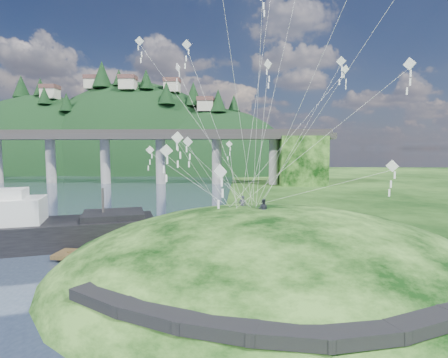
{
  "coord_description": "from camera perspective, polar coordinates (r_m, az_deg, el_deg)",
  "views": [
    {
      "loc": [
        5.47,
        -25.11,
        9.72
      ],
      "look_at": [
        4.0,
        6.0,
        7.0
      ],
      "focal_mm": 28.0,
      "sensor_mm": 36.0,
      "label": 1
    }
  ],
  "objects": [
    {
      "name": "wooden_dock",
      "position": [
        31.58,
        -13.73,
        -12.2
      ],
      "size": [
        14.88,
        3.14,
        1.06
      ],
      "color": "#3D2E19",
      "rests_on": "ground"
    },
    {
      "name": "kite_flyers",
      "position": [
        28.29,
        5.07,
        -3.02
      ],
      "size": [
        2.41,
        2.85,
        1.76
      ],
      "color": "#262833",
      "rests_on": "ground"
    },
    {
      "name": "footpath",
      "position": [
        17.28,
        9.71,
        -21.31
      ],
      "size": [
        22.29,
        5.84,
        0.83
      ],
      "color": "black",
      "rests_on": "ground"
    },
    {
      "name": "work_barge",
      "position": [
        39.01,
        -28.55,
        -7.15
      ],
      "size": [
        22.74,
        13.04,
        7.7
      ],
      "color": "black",
      "rests_on": "ground"
    },
    {
      "name": "bridge",
      "position": [
        100.39,
        -15.9,
        4.79
      ],
      "size": [
        160.0,
        11.0,
        15.0
      ],
      "color": "#2D2B2B",
      "rests_on": "ground"
    },
    {
      "name": "far_ridge",
      "position": [
        156.18,
        -15.62,
        -1.51
      ],
      "size": [
        153.0,
        70.0,
        94.5
      ],
      "color": "black",
      "rests_on": "ground"
    },
    {
      "name": "grass_hill",
      "position": [
        29.45,
        7.79,
        -17.45
      ],
      "size": [
        36.0,
        32.0,
        13.0
      ],
      "color": "black",
      "rests_on": "ground"
    },
    {
      "name": "kite_swarm",
      "position": [
        28.51,
        6.09,
        19.46
      ],
      "size": [
        20.71,
        17.72,
        20.8
      ],
      "color": "silver",
      "rests_on": "ground"
    },
    {
      "name": "ground",
      "position": [
        27.48,
        -9.31,
        -15.79
      ],
      "size": [
        320.0,
        320.0,
        0.0
      ],
      "primitive_type": "plane",
      "color": "black",
      "rests_on": "ground"
    }
  ]
}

